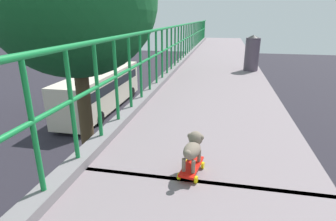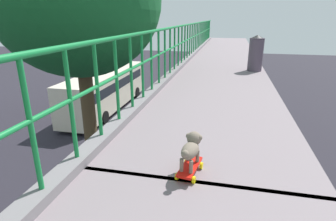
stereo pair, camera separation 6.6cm
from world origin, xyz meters
name	(u,v)px [view 1 (the left image)]	position (x,y,z in m)	size (l,w,h in m)	color
city_bus	(101,89)	(-8.54, 19.03, 1.80)	(2.69, 11.38, 3.17)	beige
roadside_tree_mid	(73,2)	(-2.88, 6.01, 7.77)	(4.50, 4.50, 9.90)	brown
toy_skateboard	(192,167)	(0.90, 1.21, 6.01)	(0.24, 0.44, 0.09)	red
small_dog	(193,147)	(0.90, 1.23, 6.22)	(0.20, 0.41, 0.31)	#7A6B5C
litter_bin	(252,53)	(1.90, 6.90, 6.44)	(0.40, 0.40, 0.98)	#524354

